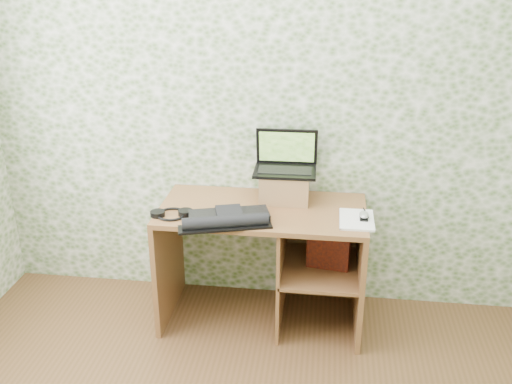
# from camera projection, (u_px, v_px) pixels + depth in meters

# --- Properties ---
(wall_back) EXTENTS (3.50, 0.00, 3.50)m
(wall_back) POSITION_uv_depth(u_px,v_px,m) (269.00, 103.00, 3.38)
(wall_back) COLOR silver
(wall_back) RESTS_ON ground
(desk) EXTENTS (1.20, 0.60, 0.75)m
(desk) POSITION_uv_depth(u_px,v_px,m) (276.00, 248.00, 3.43)
(desk) COLOR brown
(desk) RESTS_ON floor
(riser) EXTENTS (0.29, 0.24, 0.17)m
(riser) POSITION_uv_depth(u_px,v_px,m) (285.00, 186.00, 3.39)
(riser) COLOR olive
(riser) RESTS_ON desk
(laptop) EXTENTS (0.37, 0.26, 0.24)m
(laptop) POSITION_uv_depth(u_px,v_px,m) (286.00, 161.00, 3.37)
(laptop) COLOR black
(laptop) RESTS_ON riser
(keyboard) EXTENTS (0.51, 0.38, 0.07)m
(keyboard) POSITION_uv_depth(u_px,v_px,m) (227.00, 218.00, 3.13)
(keyboard) COLOR black
(keyboard) RESTS_ON desk
(headphones) EXTENTS (0.24, 0.20, 0.03)m
(headphones) POSITION_uv_depth(u_px,v_px,m) (172.00, 214.00, 3.22)
(headphones) COLOR black
(headphones) RESTS_ON desk
(notepad) EXTENTS (0.19, 0.27, 0.01)m
(notepad) POSITION_uv_depth(u_px,v_px,m) (357.00, 220.00, 3.15)
(notepad) COLOR white
(notepad) RESTS_ON desk
(mouse) EXTENTS (0.05, 0.09, 0.03)m
(mouse) POSITION_uv_depth(u_px,v_px,m) (364.00, 216.00, 3.15)
(mouse) COLOR silver
(mouse) RESTS_ON notepad
(pen) EXTENTS (0.03, 0.13, 0.01)m
(pen) POSITION_uv_depth(u_px,v_px,m) (366.00, 213.00, 3.22)
(pen) COLOR black
(pen) RESTS_ON notepad
(red_box) EXTENTS (0.26, 0.12, 0.30)m
(red_box) POSITION_uv_depth(u_px,v_px,m) (329.00, 245.00, 3.34)
(red_box) COLOR maroon
(red_box) RESTS_ON desk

